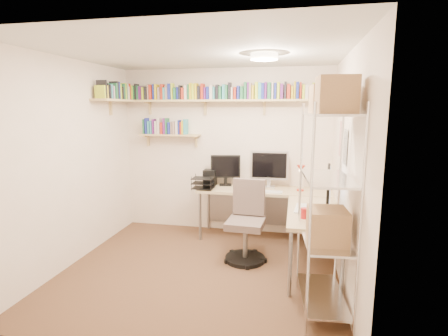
{
  "coord_description": "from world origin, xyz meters",
  "views": [
    {
      "loc": [
        1.06,
        -3.75,
        1.91
      ],
      "look_at": [
        0.18,
        0.55,
        1.16
      ],
      "focal_mm": 28.0,
      "sensor_mm": 36.0,
      "label": 1
    }
  ],
  "objects": [
    {
      "name": "corner_desk",
      "position": [
        0.7,
        0.96,
        0.74
      ],
      "size": [
        1.99,
        1.94,
        1.29
      ],
      "color": "#CFB686",
      "rests_on": "ground"
    },
    {
      "name": "office_chair",
      "position": [
        0.49,
        0.45,
        0.43
      ],
      "size": [
        0.53,
        0.54,
        1.02
      ],
      "rotation": [
        0.0,
        0.0,
        -0.06
      ],
      "color": "black",
      "rests_on": "ground"
    },
    {
      "name": "wire_rack",
      "position": [
        1.36,
        -0.59,
        1.41
      ],
      "size": [
        0.49,
        0.88,
        2.17
      ],
      "rotation": [
        0.0,
        0.0,
        0.09
      ],
      "color": "silver",
      "rests_on": "ground"
    },
    {
      "name": "ground",
      "position": [
        0.0,
        0.0,
        0.0
      ],
      "size": [
        3.2,
        3.2,
        0.0
      ],
      "primitive_type": "plane",
      "color": "#4F3622",
      "rests_on": "ground"
    },
    {
      "name": "wall_shelves",
      "position": [
        -0.41,
        1.3,
        2.03
      ],
      "size": [
        3.12,
        1.09,
        0.79
      ],
      "color": "#D1B676",
      "rests_on": "ground"
    },
    {
      "name": "room_shell",
      "position": [
        0.0,
        0.0,
        1.55
      ],
      "size": [
        3.24,
        3.04,
        2.52
      ],
      "color": "beige",
      "rests_on": "ground"
    }
  ]
}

